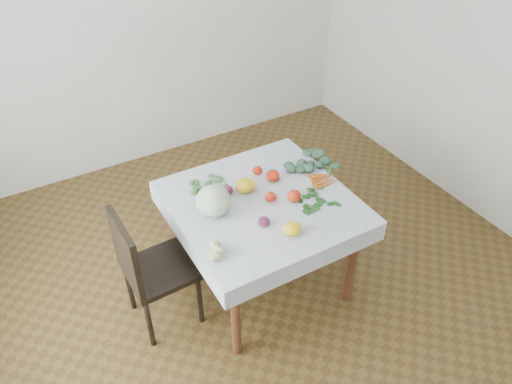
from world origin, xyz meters
TOP-DOWN VIEW (x-y plane):
  - ground at (0.00, 0.00)m, footprint 4.00×4.00m
  - back_wall at (0.00, 2.00)m, footprint 4.00×0.04m
  - table at (0.00, 0.00)m, footprint 1.00×1.00m
  - tablecloth at (0.00, 0.00)m, footprint 1.12×1.12m
  - chair at (-0.80, 0.06)m, footprint 0.42×0.42m
  - cabbage at (-0.32, 0.05)m, footprint 0.28×0.28m
  - tomato_a at (0.12, 0.27)m, footprint 0.09×0.09m
  - tomato_b at (0.05, -0.03)m, footprint 0.09×0.09m
  - tomato_c at (0.18, 0.16)m, footprint 0.10×0.10m
  - tomato_d at (0.18, -0.10)m, footprint 0.09×0.09m
  - heirloom_back at (-0.04, 0.15)m, footprint 0.16×0.16m
  - heirloom_front at (0.00, -0.35)m, footprint 0.13×0.13m
  - onion_a at (-0.16, 0.18)m, footprint 0.09×0.09m
  - onion_b at (-0.11, -0.21)m, footprint 0.08×0.08m
  - tomatillo_cluster at (-0.43, -0.30)m, footprint 0.19×0.12m
  - carrot_bunch at (0.48, -0.02)m, footprint 0.18×0.18m
  - kale_bunch at (0.47, 0.17)m, footprint 0.31×0.31m
  - basil_bunch at (0.29, -0.17)m, footprint 0.28×0.19m
  - dill_bunch at (-0.25, 0.31)m, footprint 0.21×0.20m

SIDE VIEW (x-z plane):
  - ground at x=0.00m, z-range 0.00..0.00m
  - chair at x=-0.80m, z-range 0.07..0.98m
  - table at x=0.00m, z-range 0.28..1.03m
  - tablecloth at x=0.00m, z-range 0.75..0.76m
  - basil_bunch at x=0.29m, z-range 0.76..0.77m
  - dill_bunch at x=-0.25m, z-range 0.76..0.78m
  - carrot_bunch at x=0.48m, z-range 0.76..0.78m
  - kale_bunch at x=0.47m, z-range 0.76..0.80m
  - tomatillo_cluster at x=-0.43m, z-range 0.76..0.81m
  - tomato_a at x=0.12m, z-range 0.76..0.82m
  - onion_b at x=-0.11m, z-range 0.76..0.82m
  - tomato_b at x=0.05m, z-range 0.76..0.82m
  - onion_a at x=-0.16m, z-range 0.76..0.82m
  - heirloom_front at x=0.00m, z-range 0.76..0.83m
  - tomato_d at x=0.18m, z-range 0.76..0.83m
  - tomato_c at x=0.18m, z-range 0.76..0.84m
  - heirloom_back at x=-0.04m, z-range 0.76..0.85m
  - cabbage at x=-0.32m, z-range 0.76..0.95m
  - back_wall at x=0.00m, z-range 0.00..2.70m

